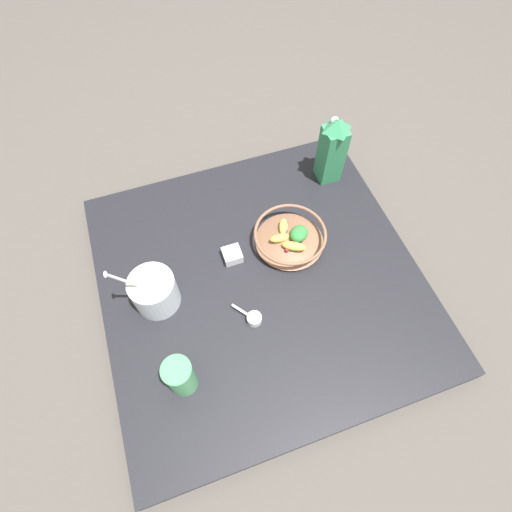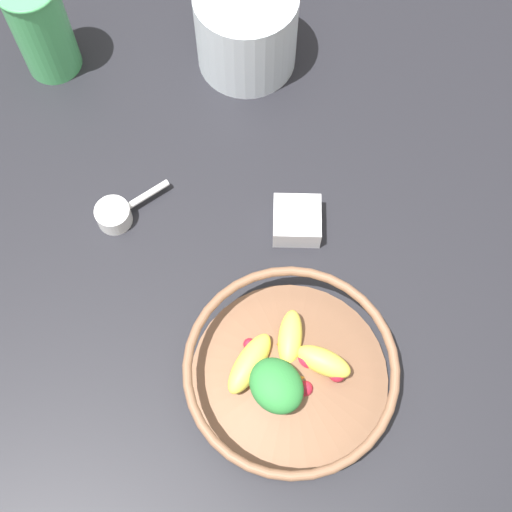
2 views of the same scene
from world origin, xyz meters
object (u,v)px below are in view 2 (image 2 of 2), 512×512
object	(u,v)px
fruit_bowl	(290,372)
yogurt_tub	(246,26)
drinking_cup	(40,26)
spice_jar	(297,221)

from	to	relation	value
fruit_bowl	yogurt_tub	size ratio (longest dim) A/B	0.98
fruit_bowl	drinking_cup	distance (m)	0.52
yogurt_tub	spice_jar	size ratio (longest dim) A/B	4.13
drinking_cup	spice_jar	world-z (taller)	drinking_cup
drinking_cup	spice_jar	size ratio (longest dim) A/B	2.50
spice_jar	fruit_bowl	bearing A→B (deg)	177.44
fruit_bowl	spice_jar	world-z (taller)	fruit_bowl
yogurt_tub	drinking_cup	distance (m)	0.25
fruit_bowl	drinking_cup	bearing A→B (deg)	36.71
fruit_bowl	spice_jar	bearing A→B (deg)	-2.56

